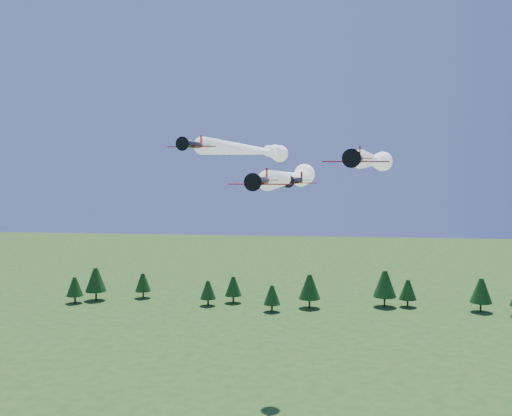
# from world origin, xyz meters

# --- Properties ---
(plane_lead) EXTENTS (9.97, 41.75, 3.70)m
(plane_lead) POSITION_xyz_m (1.42, 14.12, 44.53)
(plane_lead) COLOR black
(plane_lead) RESTS_ON ground
(plane_left) EXTENTS (13.81, 54.87, 3.70)m
(plane_left) POSITION_xyz_m (-6.46, 31.16, 49.19)
(plane_left) COLOR black
(plane_left) RESTS_ON ground
(plane_right) EXTENTS (13.10, 43.53, 3.70)m
(plane_right) POSITION_xyz_m (14.44, 21.74, 47.22)
(plane_right) COLOR black
(plane_right) RESTS_ON ground
(plane_slot) EXTENTS (6.61, 7.30, 2.31)m
(plane_slot) POSITION_xyz_m (1.82, 8.98, 44.12)
(plane_slot) COLOR black
(plane_slot) RESTS_ON ground
(treeline) EXTENTS (163.83, 19.27, 11.92)m
(treeline) POSITION_xyz_m (6.24, 110.40, 6.60)
(treeline) COLOR #382314
(treeline) RESTS_ON ground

